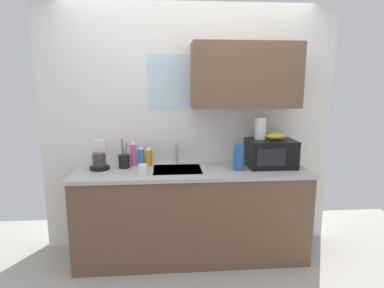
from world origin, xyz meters
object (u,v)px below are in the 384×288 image
object	(u,v)px
coffee_maker	(100,158)
dish_soap_bottle_blue	(141,156)
paper_towel_roll	(260,128)
dish_soap_bottle_orange	(149,157)
dish_soap_bottle_pink	(134,154)
banana_bunch	(276,136)
cereal_canister	(239,158)
mug_white	(143,170)
utensil_crock	(124,161)
microwave	(271,153)

from	to	relation	value
coffee_maker	dish_soap_bottle_blue	world-z (taller)	coffee_maker
paper_towel_roll	dish_soap_bottle_orange	size ratio (longest dim) A/B	1.11
coffee_maker	dish_soap_bottle_pink	world-z (taller)	coffee_maker
banana_bunch	cereal_canister	world-z (taller)	banana_bunch
dish_soap_bottle_pink	mug_white	distance (m)	0.37
paper_towel_roll	utensil_crock	world-z (taller)	paper_towel_roll
banana_bunch	utensil_crock	bearing A→B (deg)	177.32
dish_soap_bottle_blue	mug_white	world-z (taller)	dish_soap_bottle_blue
banana_bunch	dish_soap_bottle_orange	world-z (taller)	banana_bunch
microwave	cereal_canister	distance (m)	0.35
dish_soap_bottle_blue	cereal_canister	distance (m)	0.97
dish_soap_bottle_orange	dish_soap_bottle_pink	size ratio (longest dim) A/B	0.79
microwave	dish_soap_bottle_pink	world-z (taller)	microwave
dish_soap_bottle_pink	cereal_canister	world-z (taller)	dish_soap_bottle_pink
utensil_crock	paper_towel_roll	bearing A→B (deg)	-0.84
microwave	banana_bunch	size ratio (longest dim) A/B	2.30
banana_bunch	dish_soap_bottle_orange	bearing A→B (deg)	173.83
dish_soap_bottle_orange	banana_bunch	bearing A→B (deg)	-6.17
dish_soap_bottle_pink	banana_bunch	bearing A→B (deg)	-6.29
microwave	utensil_crock	distance (m)	1.45
dish_soap_bottle_blue	coffee_maker	bearing A→B (deg)	-166.89
paper_towel_roll	mug_white	xyz separation A→B (m)	(-1.15, -0.24, -0.33)
microwave	dish_soap_bottle_pink	xyz separation A→B (m)	(-1.36, 0.16, -0.02)
mug_white	dish_soap_bottle_pink	bearing A→B (deg)	108.17
dish_soap_bottle_pink	mug_white	world-z (taller)	dish_soap_bottle_pink
coffee_maker	cereal_canister	size ratio (longest dim) A/B	1.17
banana_bunch	mug_white	world-z (taller)	banana_bunch
dish_soap_bottle_blue	utensil_crock	size ratio (longest dim) A/B	0.71
banana_bunch	mug_white	xyz separation A→B (m)	(-1.30, -0.19, -0.26)
banana_bunch	dish_soap_bottle_pink	xyz separation A→B (m)	(-1.41, 0.16, -0.19)
dish_soap_bottle_pink	utensil_crock	distance (m)	0.13
banana_bunch	coffee_maker	distance (m)	1.74
microwave	banana_bunch	distance (m)	0.18
dish_soap_bottle_pink	utensil_crock	bearing A→B (deg)	-134.11
utensil_crock	mug_white	bearing A→B (deg)	-52.93
dish_soap_bottle_blue	utensil_crock	world-z (taller)	utensil_crock
banana_bunch	paper_towel_roll	distance (m)	0.18
dish_soap_bottle_blue	microwave	bearing A→B (deg)	-6.72
banana_bunch	dish_soap_bottle_orange	xyz separation A→B (m)	(-1.26, 0.14, -0.21)
microwave	coffee_maker	size ratio (longest dim) A/B	1.64
microwave	dish_soap_bottle_orange	world-z (taller)	microwave
coffee_maker	dish_soap_bottle_pink	distance (m)	0.33
microwave	paper_towel_roll	size ratio (longest dim) A/B	2.09
banana_bunch	dish_soap_bottle_pink	bearing A→B (deg)	173.71
microwave	dish_soap_bottle_blue	distance (m)	1.29
utensil_crock	dish_soap_bottle_pink	bearing A→B (deg)	45.89
dish_soap_bottle_orange	dish_soap_bottle_pink	xyz separation A→B (m)	(-0.15, 0.02, 0.03)
coffee_maker	dish_soap_bottle_blue	size ratio (longest dim) A/B	1.37
banana_bunch	mug_white	bearing A→B (deg)	-171.66
paper_towel_roll	dish_soap_bottle_pink	bearing A→B (deg)	175.22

